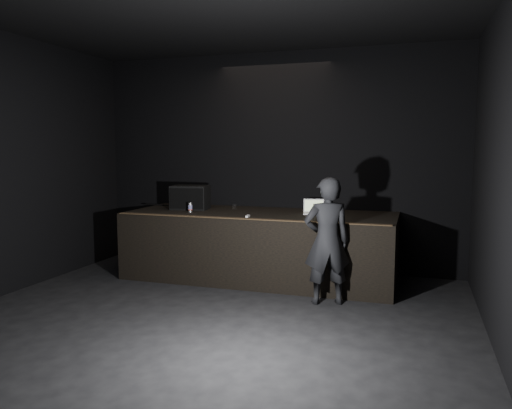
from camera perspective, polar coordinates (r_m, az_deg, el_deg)
The scene contains 11 objects.
ground at distance 5.28m, azimuth -8.81°, elevation -15.44°, with size 7.00×7.00×0.00m, color black.
room_walls at distance 4.90m, azimuth -9.21°, elevation 7.08°, with size 6.10×7.10×3.52m.
stage_riser at distance 7.58m, azimuth 0.49°, elevation -4.69°, with size 4.00×1.50×1.00m, color black.
riser_lip at distance 6.83m, azimuth -1.30°, elevation -1.61°, with size 3.92×0.10×0.01m, color brown.
stage_monitor at distance 7.99m, azimuth -7.54°, elevation 0.82°, with size 0.62×0.49×0.38m.
cable at distance 8.45m, azimuth -9.84°, elevation -0.13°, with size 0.02×0.02×1.03m, color black.
laptop at distance 7.44m, azimuth 6.62°, elevation -0.62°, with size 0.35×0.33×0.21m.
beer_can at distance 7.59m, azimuth -7.53°, elevation -0.34°, with size 0.06×0.06×0.15m.
plastic_cup at distance 7.92m, azimuth -2.50°, elevation -0.23°, with size 0.07×0.07×0.09m, color white.
wii_remote at distance 7.02m, azimuth -0.95°, elevation -1.34°, with size 0.03×0.14×0.03m, color white.
person at distance 6.34m, azimuth 8.12°, elevation -4.14°, with size 0.59×0.39×1.61m, color black.
Camera 1 is at (2.24, -4.36, 1.96)m, focal length 35.00 mm.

